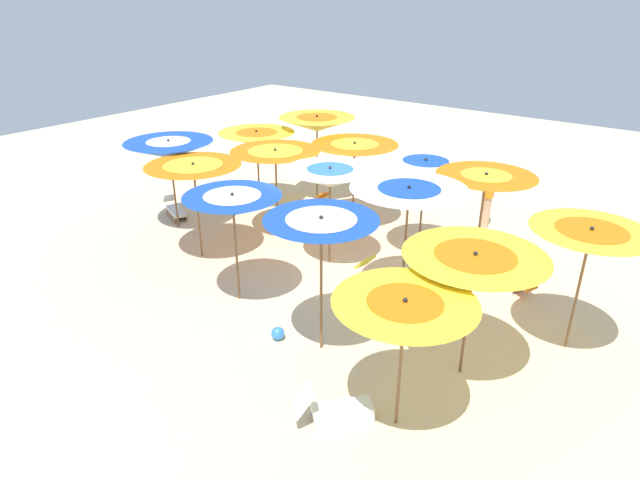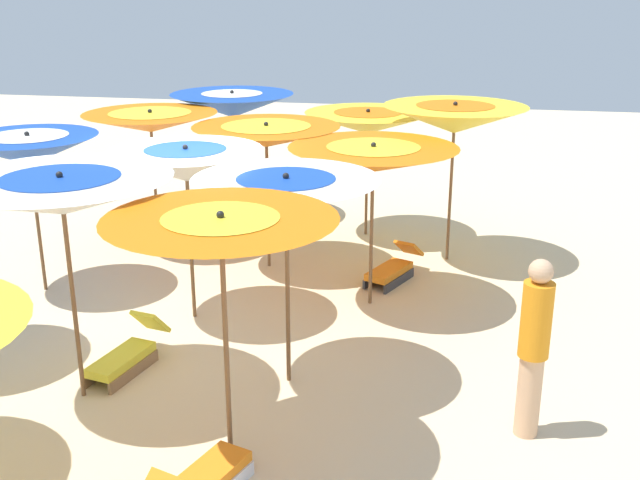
# 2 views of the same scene
# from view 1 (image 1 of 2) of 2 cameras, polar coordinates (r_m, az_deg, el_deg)

# --- Properties ---
(ground) EXTENTS (38.41, 38.41, 0.04)m
(ground) POSITION_cam_1_polar(r_m,az_deg,el_deg) (12.66, 1.82, -3.11)
(ground) COLOR beige
(beach_umbrella_0) EXTENTS (1.98, 1.98, 2.38)m
(beach_umbrella_0) POSITION_cam_1_polar(r_m,az_deg,el_deg) (10.02, 26.44, 0.06)
(beach_umbrella_0) COLOR brown
(beach_umbrella_0) RESTS_ON ground
(beach_umbrella_1) EXTENTS (2.09, 2.09, 2.45)m
(beach_umbrella_1) POSITION_cam_1_polar(r_m,az_deg,el_deg) (11.95, 16.95, 5.75)
(beach_umbrella_1) COLOR brown
(beach_umbrella_1) RESTS_ON ground
(beach_umbrella_2) EXTENTS (2.01, 2.01, 2.44)m
(beach_umbrella_2) POSITION_cam_1_polar(r_m,az_deg,el_deg) (12.72, 10.98, 7.54)
(beach_umbrella_2) COLOR brown
(beach_umbrella_2) RESTS_ON ground
(beach_umbrella_3) EXTENTS (2.29, 2.29, 2.31)m
(beach_umbrella_3) POSITION_cam_1_polar(r_m,az_deg,el_deg) (14.43, 3.65, 9.41)
(beach_umbrella_3) COLOR brown
(beach_umbrella_3) RESTS_ON ground
(beach_umbrella_4) EXTENTS (2.23, 2.23, 2.58)m
(beach_umbrella_4) POSITION_cam_1_polar(r_m,az_deg,el_deg) (16.32, -0.32, 12.09)
(beach_umbrella_4) COLOR brown
(beach_umbrella_4) RESTS_ON ground
(beach_umbrella_5) EXTENTS (2.25, 2.25, 2.27)m
(beach_umbrella_5) POSITION_cam_1_polar(r_m,az_deg,el_deg) (8.74, 15.85, -2.66)
(beach_umbrella_5) COLOR brown
(beach_umbrella_5) RESTS_ON ground
(beach_umbrella_6) EXTENTS (2.27, 2.27, 2.54)m
(beach_umbrella_6) POSITION_cam_1_polar(r_m,az_deg,el_deg) (10.55, 9.27, 4.43)
(beach_umbrella_6) COLOR brown
(beach_umbrella_6) RESTS_ON ground
(beach_umbrella_7) EXTENTS (1.97, 1.97, 2.38)m
(beach_umbrella_7) POSITION_cam_1_polar(r_m,az_deg,el_deg) (12.13, 1.06, 6.58)
(beach_umbrella_7) COLOR brown
(beach_umbrella_7) RESTS_ON ground
(beach_umbrella_8) EXTENTS (2.26, 2.26, 2.32)m
(beach_umbrella_8) POSITION_cam_1_polar(r_m,az_deg,el_deg) (13.78, -4.70, 8.70)
(beach_umbrella_8) COLOR brown
(beach_umbrella_8) RESTS_ON ground
(beach_umbrella_9) EXTENTS (2.18, 2.18, 2.26)m
(beach_umbrella_9) POSITION_cam_1_polar(r_m,az_deg,el_deg) (15.97, -6.66, 10.57)
(beach_umbrella_9) COLOR brown
(beach_umbrella_9) RESTS_ON ground
(beach_umbrella_10) EXTENTS (2.00, 2.00, 2.17)m
(beach_umbrella_10) POSITION_cam_1_polar(r_m,az_deg,el_deg) (7.50, 8.82, -7.68)
(beach_umbrella_10) COLOR brown
(beach_umbrella_10) RESTS_ON ground
(beach_umbrella_11) EXTENTS (1.92, 1.92, 2.59)m
(beach_umbrella_11) POSITION_cam_1_polar(r_m,az_deg,el_deg) (8.88, 0.13, 0.96)
(beach_umbrella_11) COLOR brown
(beach_umbrella_11) RESTS_ON ground
(beach_umbrella_12) EXTENTS (1.93, 1.93, 2.36)m
(beach_umbrella_12) POSITION_cam_1_polar(r_m,az_deg,el_deg) (10.69, -9.13, 3.64)
(beach_umbrella_12) COLOR brown
(beach_umbrella_12) RESTS_ON ground
(beach_umbrella_13) EXTENTS (2.20, 2.20, 2.35)m
(beach_umbrella_13) POSITION_cam_1_polar(r_m,az_deg,el_deg) (12.80, -13.12, 7.05)
(beach_umbrella_13) COLOR brown
(beach_umbrella_13) RESTS_ON ground
(beach_umbrella_14) EXTENTS (2.27, 2.27, 2.43)m
(beach_umbrella_14) POSITION_cam_1_polar(r_m,az_deg,el_deg) (14.72, -15.53, 9.14)
(beach_umbrella_14) COLOR brown
(beach_umbrella_14) RESTS_ON ground
(lounger_0) EXTENTS (0.77, 1.32, 0.52)m
(lounger_0) POSITION_cam_1_polar(r_m,az_deg,el_deg) (12.48, 18.82, -3.88)
(lounger_0) COLOR silver
(lounger_0) RESTS_ON ground
(lounger_1) EXTENTS (0.85, 1.31, 0.53)m
(lounger_1) POSITION_cam_1_polar(r_m,az_deg,el_deg) (15.69, 1.16, 3.48)
(lounger_1) COLOR #333338
(lounger_1) RESTS_ON ground
(lounger_2) EXTENTS (0.81, 1.30, 0.53)m
(lounger_2) POSITION_cam_1_polar(r_m,az_deg,el_deg) (16.04, -14.97, 3.09)
(lounger_2) COLOR olive
(lounger_2) RESTS_ON ground
(lounger_3) EXTENTS (1.14, 1.07, 0.67)m
(lounger_3) POSITION_cam_1_polar(r_m,az_deg,el_deg) (8.50, 1.65, -17.26)
(lounger_3) COLOR silver
(lounger_3) RESTS_ON ground
(lounger_4) EXTENTS (0.63, 1.31, 0.59)m
(lounger_4) POSITION_cam_1_polar(r_m,az_deg,el_deg) (11.88, 6.47, -4.05)
(lounger_4) COLOR olive
(lounger_4) RESTS_ON ground
(beachgoer_0) EXTENTS (0.30, 0.30, 1.88)m
(beachgoer_0) POSITION_cam_1_polar(r_m,az_deg,el_deg) (15.15, 17.24, 4.76)
(beachgoer_0) COLOR #D8A87F
(beachgoer_0) RESTS_ON ground
(beach_ball) EXTENTS (0.25, 0.25, 0.25)m
(beach_ball) POSITION_cam_1_polar(r_m,az_deg,el_deg) (10.22, -4.45, -9.74)
(beach_ball) COLOR #337FE5
(beach_ball) RESTS_ON ground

